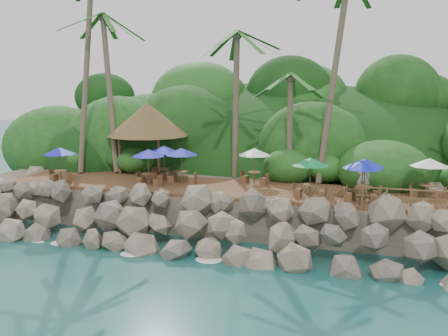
% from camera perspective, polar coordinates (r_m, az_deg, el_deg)
% --- Properties ---
extents(ground, '(140.00, 140.00, 0.00)m').
position_cam_1_polar(ground, '(23.86, -4.32, -10.46)').
color(ground, '#19514F').
rests_on(ground, ground).
extents(land_base, '(32.00, 25.20, 2.10)m').
position_cam_1_polar(land_base, '(38.40, 4.40, -1.01)').
color(land_base, gray).
rests_on(land_base, ground).
extents(jungle_hill, '(44.80, 28.00, 15.40)m').
position_cam_1_polar(jungle_hill, '(45.82, 6.46, -0.61)').
color(jungle_hill, '#143811').
rests_on(jungle_hill, ground).
extents(seawall, '(29.00, 4.00, 2.30)m').
position_cam_1_polar(seawall, '(25.28, -2.69, -6.52)').
color(seawall, gray).
rests_on(seawall, ground).
extents(terrace, '(26.00, 5.00, 0.20)m').
position_cam_1_polar(terrace, '(28.70, -0.00, -2.36)').
color(terrace, brown).
rests_on(terrace, land_base).
extents(jungle_foliage, '(44.00, 16.00, 12.00)m').
position_cam_1_polar(jungle_foliage, '(37.66, 4.04, -2.86)').
color(jungle_foliage, '#143811').
rests_on(jungle_foliage, ground).
extents(foam_line, '(25.20, 0.80, 0.06)m').
position_cam_1_polar(foam_line, '(24.11, -4.06, -10.16)').
color(foam_line, white).
rests_on(foam_line, ground).
extents(palms, '(30.88, 6.86, 14.22)m').
position_cam_1_polar(palms, '(30.75, 2.97, 16.95)').
color(palms, brown).
rests_on(palms, ground).
extents(palapa, '(5.44, 5.44, 4.60)m').
position_cam_1_polar(palapa, '(33.69, -8.73, 5.52)').
color(palapa, brown).
rests_on(palapa, ground).
extents(dining_clusters, '(22.65, 4.96, 2.11)m').
position_cam_1_polar(dining_clusters, '(27.69, 2.41, 1.08)').
color(dining_clusters, brown).
rests_on(dining_clusters, terrace).
extents(railing, '(6.10, 0.10, 1.00)m').
position_cam_1_polar(railing, '(25.13, 21.84, -3.19)').
color(railing, brown).
rests_on(railing, terrace).
extents(waiter, '(0.69, 0.46, 1.86)m').
position_cam_1_polar(waiter, '(27.63, 15.64, -1.03)').
color(waiter, silver).
rests_on(waiter, terrace).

